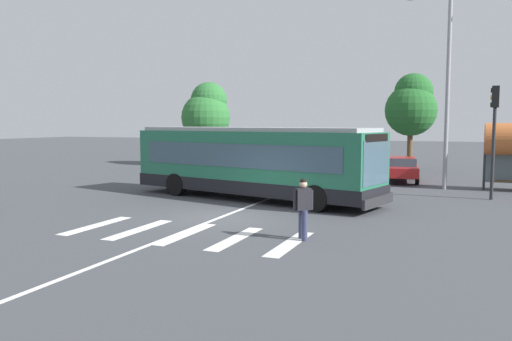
# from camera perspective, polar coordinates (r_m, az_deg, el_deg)

# --- Properties ---
(ground_plane) EXTENTS (160.00, 160.00, 0.00)m
(ground_plane) POSITION_cam_1_polar(r_m,az_deg,el_deg) (17.80, -3.36, -5.18)
(ground_plane) COLOR #424449
(city_transit_bus) EXTENTS (11.71, 5.27, 3.06)m
(city_transit_bus) POSITION_cam_1_polar(r_m,az_deg,el_deg) (21.69, -0.44, 0.95)
(city_transit_bus) COLOR black
(city_transit_bus) RESTS_ON ground_plane
(pedestrian_crossing_street) EXTENTS (0.49, 0.45, 1.72)m
(pedestrian_crossing_street) POSITION_cam_1_polar(r_m,az_deg,el_deg) (14.21, 5.29, -3.91)
(pedestrian_crossing_street) COLOR #333856
(pedestrian_crossing_street) RESTS_ON ground_plane
(parked_car_champagne) EXTENTS (2.09, 4.60, 1.35)m
(parked_car_champagne) POSITION_cam_1_polar(r_m,az_deg,el_deg) (31.12, 0.48, 0.76)
(parked_car_champagne) COLOR black
(parked_car_champagne) RESTS_ON ground_plane
(parked_car_charcoal) EXTENTS (2.29, 4.67, 1.35)m
(parked_car_charcoal) POSITION_cam_1_polar(r_m,az_deg,el_deg) (29.95, 5.01, 0.56)
(parked_car_charcoal) COLOR black
(parked_car_charcoal) RESTS_ON ground_plane
(parked_car_blue) EXTENTS (2.08, 4.60, 1.35)m
(parked_car_blue) POSITION_cam_1_polar(r_m,az_deg,el_deg) (29.33, 10.35, 0.40)
(parked_car_blue) COLOR black
(parked_car_blue) RESTS_ON ground_plane
(parked_car_red) EXTENTS (2.33, 4.68, 1.35)m
(parked_car_red) POSITION_cam_1_polar(r_m,az_deg,el_deg) (29.48, 15.88, 0.30)
(parked_car_red) COLOR black
(parked_car_red) RESTS_ON ground_plane
(traffic_light_far_corner) EXTENTS (0.33, 0.32, 4.79)m
(traffic_light_far_corner) POSITION_cam_1_polar(r_m,az_deg,el_deg) (23.68, 25.09, 4.75)
(traffic_light_far_corner) COLOR #28282B
(traffic_light_far_corner) RESTS_ON ground_plane
(twin_arm_street_lamp) EXTENTS (4.23, 0.32, 9.60)m
(twin_arm_street_lamp) POSITION_cam_1_polar(r_m,az_deg,el_deg) (26.67, 20.71, 10.57)
(twin_arm_street_lamp) COLOR #939399
(twin_arm_street_lamp) RESTS_ON ground_plane
(background_tree_left) EXTENTS (3.69, 3.69, 6.34)m
(background_tree_left) POSITION_cam_1_polar(r_m,az_deg,el_deg) (39.08, -5.53, 6.47)
(background_tree_left) COLOR brown
(background_tree_left) RESTS_ON ground_plane
(background_tree_right) EXTENTS (3.48, 3.48, 6.63)m
(background_tree_right) POSITION_cam_1_polar(r_m,az_deg,el_deg) (36.46, 17.00, 6.99)
(background_tree_right) COLOR brown
(background_tree_right) RESTS_ON ground_plane
(crosswalk_painted_stripes) EXTENTS (6.92, 3.10, 0.01)m
(crosswalk_painted_stripes) POSITION_cam_1_polar(r_m,az_deg,el_deg) (15.21, -7.90, -7.02)
(crosswalk_painted_stripes) COLOR silver
(crosswalk_painted_stripes) RESTS_ON ground_plane
(lane_center_line) EXTENTS (0.16, 24.00, 0.01)m
(lane_center_line) POSITION_cam_1_polar(r_m,az_deg,el_deg) (19.65, -1.17, -4.17)
(lane_center_line) COLOR silver
(lane_center_line) RESTS_ON ground_plane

